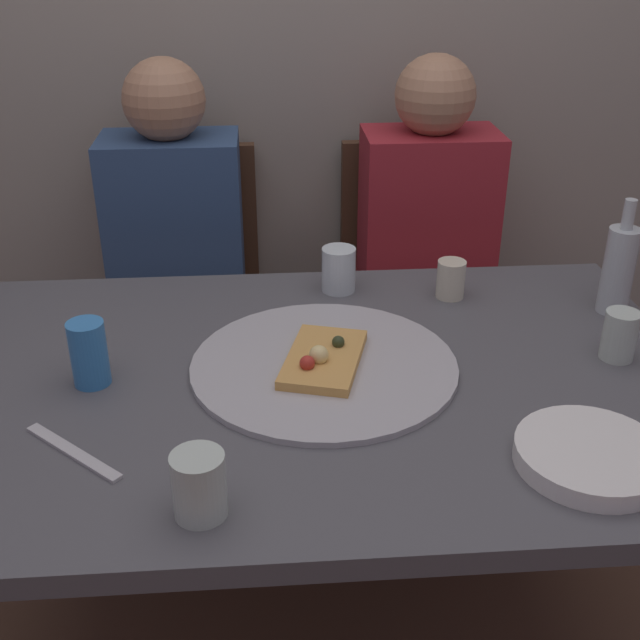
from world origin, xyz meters
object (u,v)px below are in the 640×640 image
object	(u,v)px
pizza_tray	(324,366)
guest_in_sweater	(175,269)
pizza_slice_last	(323,358)
tumbler_far	(451,279)
tumbler_near	(620,335)
table_knife	(73,452)
short_glass	(339,270)
plate_stack	(590,456)
dining_table	(319,411)
wine_bottle	(619,268)
wine_glass	(199,485)
soda_can	(89,353)
guest_in_beanie	(432,261)
chair_right	(419,281)
chair_left	(183,288)

from	to	relation	value
pizza_tray	guest_in_sweater	xyz separation A→B (m)	(-0.34, 0.69, -0.10)
pizza_slice_last	tumbler_far	distance (m)	0.42
tumbler_near	table_knife	xyz separation A→B (m)	(-0.97, -0.23, -0.05)
short_glass	table_knife	distance (m)	0.74
pizza_slice_last	short_glass	size ratio (longest dim) A/B	2.48
plate_stack	tumbler_near	bearing A→B (deg)	61.24
dining_table	table_knife	size ratio (longest dim) A/B	6.42
pizza_slice_last	plate_stack	xyz separation A→B (m)	(0.39, -0.31, -0.01)
pizza_tray	wine_bottle	xyz separation A→B (m)	(0.63, 0.19, 0.09)
wine_glass	soda_can	xyz separation A→B (m)	(-0.21, 0.37, 0.01)
guest_in_beanie	chair_right	bearing A→B (deg)	-90.00
tumbler_far	wine_glass	size ratio (longest dim) A/B	0.85
tumbler_far	soda_can	size ratio (longest dim) A/B	0.69
table_knife	guest_in_sweater	world-z (taller)	guest_in_sweater
chair_left	guest_in_beanie	distance (m)	0.72
tumbler_far	plate_stack	world-z (taller)	tumbler_far
tumbler_far	chair_right	distance (m)	0.61
wine_bottle	tumbler_far	size ratio (longest dim) A/B	2.95
wine_glass	wine_bottle	bearing A→B (deg)	34.60
guest_in_beanie	chair_left	bearing A→B (deg)	-12.37
chair_right	guest_in_beanie	world-z (taller)	guest_in_beanie
short_glass	tumbler_far	bearing A→B (deg)	-12.27
wine_glass	plate_stack	xyz separation A→B (m)	(0.59, 0.07, -0.03)
dining_table	pizza_slice_last	world-z (taller)	pizza_slice_last
wine_bottle	tumbler_near	distance (m)	0.21
plate_stack	guest_in_beanie	world-z (taller)	guest_in_beanie
tumbler_near	wine_glass	size ratio (longest dim) A/B	0.97
chair_left	chair_right	size ratio (longest dim) A/B	1.00
tumbler_near	soda_can	size ratio (longest dim) A/B	0.79
tumbler_near	guest_in_sweater	xyz separation A→B (m)	(-0.90, 0.69, -0.14)
pizza_tray	guest_in_sweater	size ratio (longest dim) A/B	0.43
pizza_slice_last	plate_stack	bearing A→B (deg)	-39.05
wine_glass	guest_in_sweater	world-z (taller)	guest_in_sweater
wine_bottle	chair_left	size ratio (longest dim) A/B	0.28
soda_can	chair_right	world-z (taller)	chair_right
table_knife	wine_bottle	bearing A→B (deg)	64.47
dining_table	tumbler_near	xyz separation A→B (m)	(0.57, 0.02, 0.13)
tumbler_far	guest_in_beanie	world-z (taller)	guest_in_beanie
tumbler_near	chair_left	distance (m)	1.26
tumbler_far	plate_stack	size ratio (longest dim) A/B	0.36
pizza_tray	soda_can	xyz separation A→B (m)	(-0.42, -0.02, 0.06)
wine_glass	chair_right	bearing A→B (deg)	65.66
wine_glass	pizza_slice_last	bearing A→B (deg)	61.86
guest_in_beanie	wine_bottle	bearing A→B (deg)	119.38
guest_in_sweater	wine_glass	bearing A→B (deg)	97.25
tumbler_far	guest_in_sweater	size ratio (longest dim) A/B	0.07
pizza_tray	table_knife	world-z (taller)	pizza_tray
tumbler_far	guest_in_beanie	distance (m)	0.43
tumbler_far	plate_stack	distance (m)	0.61
plate_stack	chair_left	size ratio (longest dim) A/B	0.26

